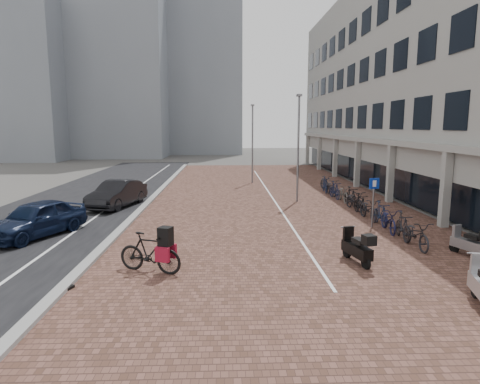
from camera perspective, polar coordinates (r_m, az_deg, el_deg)
name	(u,v)px	position (r m, az deg, el deg)	size (l,w,h in m)	color
ground	(247,259)	(13.99, 0.92, -9.17)	(140.00, 140.00, 0.00)	#474442
plaza_brick	(269,197)	(25.79, 3.95, -0.70)	(14.50, 42.00, 0.04)	brown
street_asphalt	(90,198)	(26.95, -20.00, -0.82)	(8.00, 50.00, 0.03)	black
curb	(154,197)	(26.01, -11.80, -0.65)	(0.35, 42.00, 0.14)	gray
lane_line	(123,198)	(26.40, -15.87, -0.77)	(0.12, 44.00, 0.00)	white
parking_line	(272,197)	(25.81, 4.39, -0.64)	(0.10, 30.00, 0.00)	white
office_building	(421,67)	(32.56, 23.65, 15.51)	(8.40, 40.00, 15.00)	#969691
bg_towers	(129,58)	(64.40, -15.01, 17.35)	(33.00, 23.00, 32.00)	gray
car_navy	(36,219)	(18.38, -26.29, -3.34)	(1.72, 4.28, 1.46)	black
car_dark	(117,194)	(23.50, -16.57, -0.26)	(1.53, 4.38, 1.44)	black
hero_bike	(150,252)	(12.83, -12.32, -8.06)	(2.14, 1.29, 1.46)	black
shoes	(66,289)	(12.35, -22.82, -12.22)	(0.37, 0.31, 0.09)	black
scooter_front	(469,242)	(16.01, 29.01, -6.07)	(0.47, 1.50, 1.03)	#96969B
scooter_mid	(357,247)	(13.86, 15.80, -7.28)	(0.51, 1.63, 1.12)	black
parking_sign	(374,195)	(18.70, 17.92, -0.44)	(0.45, 0.13, 2.18)	slate
lamp_near	(298,150)	(23.96, 8.01, 5.79)	(0.12, 0.12, 6.08)	slate
lamp_far	(252,145)	(31.88, 1.72, 6.54)	(0.12, 0.12, 5.93)	gray
bike_row	(355,200)	(22.58, 15.52, -1.10)	(0.96, 15.79, 1.05)	black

